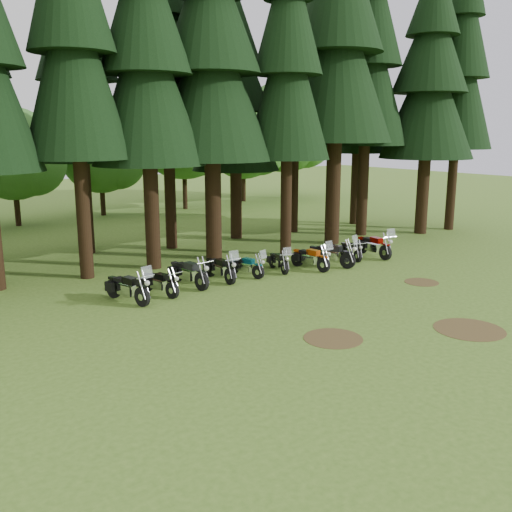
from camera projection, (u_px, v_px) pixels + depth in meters
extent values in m
plane|color=#446B1F|center=(354.00, 305.00, 20.51)|extent=(120.00, 120.00, 0.00)
cylinder|color=black|center=(83.00, 208.00, 23.63)|extent=(0.58, 0.58, 5.99)
cone|color=black|center=(73.00, 63.00, 22.39)|extent=(4.32, 4.32, 7.49)
cylinder|color=black|center=(152.00, 207.00, 25.39)|extent=(0.66, 0.66, 5.57)
cone|color=black|center=(147.00, 83.00, 24.24)|extent=(4.95, 4.95, 6.96)
cone|color=black|center=(143.00, 0.00, 23.53)|extent=(3.96, 3.96, 5.87)
cylinder|color=black|center=(213.00, 200.00, 27.32)|extent=(0.77, 0.77, 5.70)
cone|color=black|center=(211.00, 82.00, 26.14)|extent=(5.81, 5.81, 7.12)
cone|color=black|center=(210.00, 3.00, 25.41)|extent=(4.65, 4.65, 6.01)
cylinder|color=black|center=(286.00, 198.00, 28.17)|extent=(0.55, 0.55, 5.71)
cone|color=black|center=(287.00, 83.00, 26.99)|extent=(4.15, 4.15, 7.14)
cone|color=black|center=(288.00, 7.00, 26.26)|extent=(3.32, 3.32, 6.03)
cylinder|color=black|center=(333.00, 183.00, 30.95)|extent=(0.80, 0.80, 6.62)
cone|color=black|center=(337.00, 61.00, 29.58)|extent=(5.98, 5.98, 8.27)
cylinder|color=black|center=(363.00, 182.00, 33.54)|extent=(0.64, 0.64, 6.35)
cone|color=black|center=(367.00, 74.00, 32.22)|extent=(4.79, 4.79, 7.93)
cone|color=black|center=(370.00, 3.00, 31.41)|extent=(3.84, 3.84, 6.70)
cylinder|color=black|center=(423.00, 189.00, 34.18)|extent=(0.72, 0.72, 5.41)
cone|color=black|center=(429.00, 99.00, 33.06)|extent=(5.44, 5.44, 6.77)
cone|color=black|center=(432.00, 41.00, 32.37)|extent=(4.35, 4.35, 5.71)
cylinder|color=black|center=(452.00, 181.00, 35.47)|extent=(0.57, 0.57, 6.03)
cone|color=black|center=(459.00, 85.00, 34.22)|extent=(4.25, 4.25, 7.54)
cone|color=black|center=(464.00, 22.00, 33.45)|extent=(3.40, 3.40, 6.36)
cylinder|color=black|center=(85.00, 199.00, 28.62)|extent=(0.65, 0.65, 5.55)
cone|color=black|center=(78.00, 89.00, 27.47)|extent=(4.85, 4.85, 6.94)
cone|color=black|center=(73.00, 16.00, 26.76)|extent=(3.88, 3.88, 5.86)
cylinder|color=black|center=(170.00, 196.00, 29.82)|extent=(0.58, 0.58, 5.52)
cone|color=black|center=(167.00, 91.00, 28.68)|extent=(4.35, 4.35, 6.90)
cone|color=black|center=(165.00, 22.00, 27.97)|extent=(3.48, 3.48, 5.83)
cylinder|color=black|center=(236.00, 198.00, 32.72)|extent=(0.66, 0.66, 4.70)
cone|color=black|center=(235.00, 117.00, 31.75)|extent=(4.94, 4.94, 5.87)
cone|color=black|center=(235.00, 65.00, 31.15)|extent=(3.95, 3.95, 4.96)
cone|color=black|center=(235.00, 22.00, 30.67)|extent=(2.77, 2.77, 3.91)
cylinder|color=black|center=(294.00, 187.00, 34.68)|extent=(0.53, 0.53, 5.56)
cone|color=black|center=(295.00, 96.00, 33.53)|extent=(3.94, 3.94, 6.95)
cone|color=black|center=(296.00, 37.00, 32.82)|extent=(3.15, 3.15, 5.87)
cylinder|color=black|center=(356.00, 181.00, 37.70)|extent=(0.61, 0.61, 5.65)
cone|color=black|center=(359.00, 97.00, 36.53)|extent=(4.59, 4.59, 7.06)
cone|color=black|center=(361.00, 42.00, 35.81)|extent=(3.67, 3.67, 5.96)
cylinder|color=black|center=(17.00, 206.00, 37.13)|extent=(0.36, 0.36, 2.55)
sphere|color=#2F6623|center=(12.00, 154.00, 36.39)|extent=(5.95, 5.95, 5.95)
sphere|color=#2F6623|center=(33.00, 163.00, 36.59)|extent=(4.25, 4.25, 4.25)
cylinder|color=black|center=(103.00, 199.00, 41.75)|extent=(0.36, 0.36, 2.47)
sphere|color=#2F6623|center=(100.00, 153.00, 41.03)|extent=(5.76, 5.76, 5.76)
sphere|color=#2F6623|center=(117.00, 161.00, 41.22)|extent=(4.12, 4.12, 4.12)
cylinder|color=black|center=(185.00, 187.00, 45.07)|extent=(0.36, 0.36, 3.52)
sphere|color=#2F6623|center=(183.00, 126.00, 44.05)|extent=(8.21, 8.21, 8.21)
sphere|color=#2F6623|center=(205.00, 137.00, 44.32)|extent=(5.87, 5.87, 5.87)
cylinder|color=black|center=(244.00, 184.00, 49.98)|extent=(0.36, 0.36, 2.94)
sphere|color=#2F6623|center=(243.00, 139.00, 49.13)|extent=(6.86, 6.86, 6.86)
sphere|color=#2F6623|center=(260.00, 147.00, 49.35)|extent=(4.90, 4.90, 4.90)
cylinder|color=black|center=(285.00, 179.00, 52.46)|extent=(0.36, 0.36, 3.52)
sphere|color=#2F6623|center=(285.00, 127.00, 51.45)|extent=(8.20, 8.20, 8.20)
sphere|color=#2F6623|center=(304.00, 136.00, 51.71)|extent=(5.86, 5.86, 5.86)
cylinder|color=#4C3D1E|center=(333.00, 338.00, 17.19)|extent=(1.80, 1.80, 0.01)
cylinder|color=#4C3D1E|center=(422.00, 282.00, 23.52)|extent=(1.40, 1.40, 0.01)
cylinder|color=#4C3D1E|center=(469.00, 329.00, 17.96)|extent=(2.20, 2.20, 0.01)
cylinder|color=black|center=(142.00, 297.00, 20.23)|extent=(0.31, 0.73, 0.71)
cylinder|color=black|center=(113.00, 289.00, 21.27)|extent=(0.31, 0.73, 0.71)
cube|color=silver|center=(126.00, 290.00, 20.77)|extent=(0.47, 0.80, 0.37)
cube|color=black|center=(130.00, 281.00, 20.53)|extent=(0.45, 0.65, 0.26)
cube|color=black|center=(122.00, 280.00, 20.85)|extent=(0.45, 0.65, 0.13)
cube|color=silver|center=(147.00, 272.00, 19.82)|extent=(0.47, 0.24, 0.43)
cylinder|color=black|center=(172.00, 290.00, 21.19)|extent=(0.27, 0.64, 0.63)
cylinder|color=black|center=(147.00, 284.00, 22.13)|extent=(0.27, 0.64, 0.63)
cube|color=silver|center=(158.00, 285.00, 21.67)|extent=(0.41, 0.71, 0.32)
cube|color=black|center=(162.00, 277.00, 21.46)|extent=(0.40, 0.58, 0.23)
cube|color=black|center=(154.00, 276.00, 21.75)|extent=(0.40, 0.58, 0.11)
cylinder|color=black|center=(202.00, 281.00, 22.23)|extent=(0.24, 0.75, 0.74)
cylinder|color=black|center=(176.00, 273.00, 23.47)|extent=(0.24, 0.75, 0.74)
cube|color=silver|center=(187.00, 275.00, 22.87)|extent=(0.40, 0.81, 0.38)
cube|color=black|center=(191.00, 266.00, 22.59)|extent=(0.40, 0.65, 0.27)
cube|color=black|center=(183.00, 265.00, 22.97)|extent=(0.40, 0.65, 0.13)
cylinder|color=black|center=(230.00, 276.00, 23.12)|extent=(0.16, 0.69, 0.68)
cylinder|color=black|center=(210.00, 269.00, 24.39)|extent=(0.16, 0.69, 0.68)
cube|color=silver|center=(219.00, 270.00, 23.78)|extent=(0.31, 0.73, 0.35)
cube|color=black|center=(222.00, 262.00, 23.51)|extent=(0.32, 0.58, 0.25)
cube|color=black|center=(216.00, 261.00, 23.89)|extent=(0.32, 0.58, 0.12)
cube|color=silver|center=(234.00, 256.00, 22.67)|extent=(0.44, 0.14, 0.41)
cylinder|color=black|center=(258.00, 272.00, 23.99)|extent=(0.26, 0.61, 0.60)
cylinder|color=black|center=(233.00, 267.00, 24.86)|extent=(0.26, 0.61, 0.60)
cube|color=silver|center=(245.00, 268.00, 24.44)|extent=(0.40, 0.67, 0.31)
cube|color=#0C5061|center=(248.00, 261.00, 24.24)|extent=(0.38, 0.55, 0.22)
cube|color=black|center=(241.00, 260.00, 24.50)|extent=(0.38, 0.55, 0.11)
cube|color=silver|center=(263.00, 254.00, 23.65)|extent=(0.40, 0.20, 0.36)
cylinder|color=black|center=(285.00, 268.00, 24.72)|extent=(0.28, 0.60, 0.58)
cylinder|color=black|center=(273.00, 261.00, 25.97)|extent=(0.28, 0.60, 0.58)
cube|color=silver|center=(278.00, 263.00, 25.36)|extent=(0.41, 0.66, 0.30)
cube|color=black|center=(280.00, 257.00, 25.11)|extent=(0.39, 0.54, 0.21)
cube|color=black|center=(276.00, 256.00, 25.49)|extent=(0.39, 0.54, 0.11)
cube|color=silver|center=(287.00, 251.00, 24.30)|extent=(0.39, 0.21, 0.35)
cylinder|color=black|center=(323.00, 265.00, 25.10)|extent=(0.21, 0.69, 0.68)
cylinder|color=black|center=(297.00, 259.00, 26.25)|extent=(0.21, 0.69, 0.68)
cube|color=silver|center=(309.00, 260.00, 25.69)|extent=(0.36, 0.74, 0.35)
cube|color=#BD420B|center=(313.00, 252.00, 25.44)|extent=(0.36, 0.59, 0.25)
cube|color=black|center=(306.00, 252.00, 25.79)|extent=(0.36, 0.59, 0.12)
cube|color=silver|center=(329.00, 246.00, 24.68)|extent=(0.44, 0.17, 0.41)
cylinder|color=black|center=(348.00, 261.00, 25.78)|extent=(0.39, 0.75, 0.74)
cylinder|color=black|center=(314.00, 256.00, 26.72)|extent=(0.39, 0.75, 0.74)
cube|color=silver|center=(329.00, 256.00, 26.26)|extent=(0.55, 0.84, 0.38)
cube|color=black|center=(335.00, 248.00, 26.03)|extent=(0.52, 0.69, 0.27)
cube|color=black|center=(325.00, 248.00, 26.32)|extent=(0.52, 0.69, 0.13)
cube|color=silver|center=(355.00, 240.00, 25.38)|extent=(0.49, 0.29, 0.44)
cylinder|color=black|center=(358.00, 256.00, 27.04)|extent=(0.29, 0.60, 0.59)
cylinder|color=black|center=(344.00, 250.00, 28.31)|extent=(0.29, 0.60, 0.59)
cube|color=silver|center=(350.00, 251.00, 27.70)|extent=(0.42, 0.67, 0.30)
cube|color=black|center=(352.00, 246.00, 27.44)|extent=(0.40, 0.55, 0.21)
cube|color=black|center=(348.00, 245.00, 27.83)|extent=(0.40, 0.55, 0.11)
cylinder|color=black|center=(385.00, 253.00, 27.47)|extent=(0.24, 0.75, 0.74)
cylinder|color=black|center=(362.00, 246.00, 28.93)|extent=(0.24, 0.75, 0.74)
cube|color=silver|center=(372.00, 247.00, 28.23)|extent=(0.40, 0.81, 0.38)
cube|color=#740703|center=(376.00, 240.00, 27.92)|extent=(0.40, 0.65, 0.27)
cube|color=black|center=(369.00, 239.00, 28.37)|extent=(0.40, 0.65, 0.13)
cube|color=silver|center=(391.00, 233.00, 26.97)|extent=(0.48, 0.19, 0.44)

